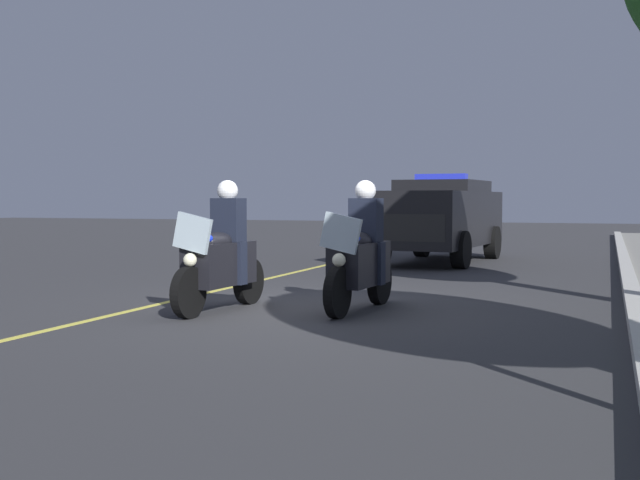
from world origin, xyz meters
TOP-DOWN VIEW (x-y plane):
  - ground_plane at (0.00, 0.00)m, footprint 80.00×80.00m
  - curb_strip at (0.00, 4.11)m, footprint 48.00×0.24m
  - lane_stripe_center at (0.00, -2.12)m, footprint 48.00×0.12m
  - police_motorcycle_lead_left at (0.81, -1.02)m, footprint 2.14×0.62m
  - police_motorcycle_lead_right at (0.19, 0.71)m, footprint 2.14×0.62m
  - police_suv at (-8.15, 0.08)m, footprint 5.03×2.37m

SIDE VIEW (x-z plane):
  - ground_plane at x=0.00m, z-range 0.00..0.00m
  - lane_stripe_center at x=0.00m, z-range 0.00..0.01m
  - curb_strip at x=0.00m, z-range 0.00..0.15m
  - police_motorcycle_lead_left at x=0.81m, z-range -0.16..1.56m
  - police_motorcycle_lead_right at x=0.19m, z-range -0.16..1.56m
  - police_suv at x=-8.15m, z-range 0.04..2.09m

